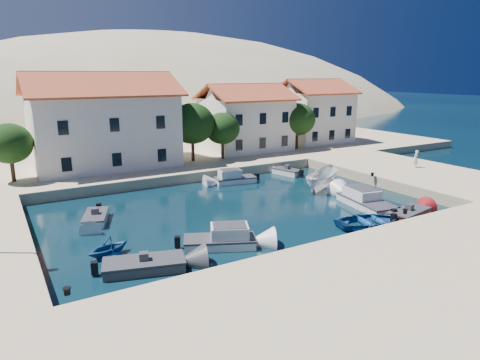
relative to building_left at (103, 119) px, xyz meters
name	(u,v)px	position (x,y,z in m)	size (l,w,h in m)	color
ground	(325,255)	(6.00, -28.00, -5.94)	(400.00, 400.00, 0.00)	black
quay_south	(410,289)	(6.00, -34.00, -5.44)	(52.00, 12.00, 1.00)	#C7AD88
quay_east	(412,174)	(26.50, -18.00, -5.44)	(11.00, 20.00, 1.00)	#C7AD88
quay_north	(148,150)	(8.00, 10.00, -5.44)	(80.00, 36.00, 1.00)	#C7AD88
hills	(122,177)	(26.64, 95.62, -29.34)	(254.00, 176.00, 99.00)	tan
building_left	(103,119)	(0.00, 0.00, 0.00)	(14.70, 9.45, 9.70)	silver
building_mid	(245,117)	(18.00, 1.00, -0.71)	(10.50, 8.40, 8.30)	silver
building_right	(314,110)	(30.00, 2.00, -0.46)	(9.45, 8.40, 8.80)	silver
trees	(205,126)	(10.51, -2.54, -1.10)	(37.30, 5.30, 6.45)	#382314
bollards	(319,212)	(8.80, -24.13, -4.79)	(29.36, 9.56, 0.30)	black
motorboat_grey_sw	(144,265)	(-3.96, -24.57, -5.64)	(4.78, 3.08, 1.25)	#37363C
cabin_cruiser_south	(220,240)	(1.14, -23.77, -5.46)	(4.84, 3.58, 1.60)	silver
rowboat_south	(370,226)	(12.11, -25.83, -5.94)	(3.62, 5.07, 1.05)	navy
motorboat_red_se	(409,214)	(15.99, -26.00, -5.64)	(4.05, 2.39, 1.25)	maroon
cabin_cruiser_east	(367,201)	(15.29, -22.48, -5.46)	(3.24, 5.90, 1.60)	silver
boat_east	(321,189)	(15.79, -16.42, -5.94)	(2.04, 5.42, 2.09)	silver
motorboat_white_ne	(287,172)	(16.69, -9.87, -5.64)	(2.25, 3.44, 1.25)	silver
rowboat_west	(109,256)	(-5.18, -21.62, -5.94)	(2.27, 2.63, 1.39)	navy
motorboat_white_west	(96,218)	(-4.48, -15.04, -5.64)	(2.64, 3.83, 1.25)	silver
cabin_cruiser_north	(235,178)	(10.00, -10.26, -5.46)	(4.27, 2.37, 1.60)	silver
pedestrian	(416,159)	(27.62, -17.44, -4.02)	(0.67, 0.44, 1.83)	silver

